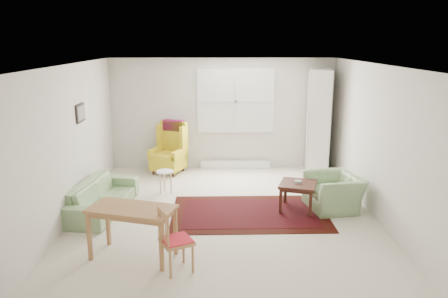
{
  "coord_description": "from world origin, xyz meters",
  "views": [
    {
      "loc": [
        -0.11,
        -6.98,
        2.86
      ],
      "look_at": [
        0.0,
        0.3,
        1.05
      ],
      "focal_mm": 35.0,
      "sensor_mm": 36.0,
      "label": 1
    }
  ],
  "objects_px": {
    "stool": "(165,182)",
    "desk": "(133,232)",
    "sofa": "(102,191)",
    "cabinet": "(319,122)",
    "armchair": "(333,189)",
    "wingback_chair": "(168,148)",
    "coffee_table": "(298,196)",
    "desk_chair": "(177,240)"
  },
  "relations": [
    {
      "from": "cabinet",
      "to": "stool",
      "type": "bearing_deg",
      "value": -146.87
    },
    {
      "from": "sofa",
      "to": "stool",
      "type": "bearing_deg",
      "value": -38.2
    },
    {
      "from": "armchair",
      "to": "desk",
      "type": "xyz_separation_m",
      "value": [
        -3.16,
        -1.73,
        -0.0
      ]
    },
    {
      "from": "wingback_chair",
      "to": "desk_chair",
      "type": "height_order",
      "value": "wingback_chair"
    },
    {
      "from": "stool",
      "to": "desk",
      "type": "height_order",
      "value": "desk"
    },
    {
      "from": "armchair",
      "to": "wingback_chair",
      "type": "xyz_separation_m",
      "value": [
        -3.11,
        2.18,
        0.21
      ]
    },
    {
      "from": "cabinet",
      "to": "sofa",
      "type": "bearing_deg",
      "value": -141.06
    },
    {
      "from": "armchair",
      "to": "wingback_chair",
      "type": "distance_m",
      "value": 3.8
    },
    {
      "from": "wingback_chair",
      "to": "cabinet",
      "type": "relative_size",
      "value": 0.5
    },
    {
      "from": "desk",
      "to": "desk_chair",
      "type": "height_order",
      "value": "desk_chair"
    },
    {
      "from": "wingback_chair",
      "to": "coffee_table",
      "type": "xyz_separation_m",
      "value": [
        2.48,
        -2.23,
        -0.33
      ]
    },
    {
      "from": "armchair",
      "to": "coffee_table",
      "type": "bearing_deg",
      "value": -95.71
    },
    {
      "from": "desk",
      "to": "desk_chair",
      "type": "relative_size",
      "value": 1.33
    },
    {
      "from": "cabinet",
      "to": "desk_chair",
      "type": "bearing_deg",
      "value": -111.72
    },
    {
      "from": "coffee_table",
      "to": "desk_chair",
      "type": "distance_m",
      "value": 2.79
    },
    {
      "from": "sofa",
      "to": "cabinet",
      "type": "relative_size",
      "value": 0.8
    },
    {
      "from": "desk",
      "to": "sofa",
      "type": "bearing_deg",
      "value": 116.88
    },
    {
      "from": "sofa",
      "to": "desk_chair",
      "type": "xyz_separation_m",
      "value": [
        1.47,
        -2.03,
        0.06
      ]
    },
    {
      "from": "armchair",
      "to": "wingback_chair",
      "type": "bearing_deg",
      "value": -135.29
    },
    {
      "from": "sofa",
      "to": "coffee_table",
      "type": "xyz_separation_m",
      "value": [
        3.37,
        0.01,
        -0.12
      ]
    },
    {
      "from": "desk_chair",
      "to": "stool",
      "type": "bearing_deg",
      "value": -17.56
    },
    {
      "from": "wingback_chair",
      "to": "coffee_table",
      "type": "relative_size",
      "value": 1.92
    },
    {
      "from": "coffee_table",
      "to": "cabinet",
      "type": "bearing_deg",
      "value": 69.59
    },
    {
      "from": "stool",
      "to": "desk",
      "type": "xyz_separation_m",
      "value": [
        -0.13,
        -2.59,
        0.14
      ]
    },
    {
      "from": "cabinet",
      "to": "desk_chair",
      "type": "height_order",
      "value": "cabinet"
    },
    {
      "from": "sofa",
      "to": "armchair",
      "type": "distance_m",
      "value": 4.0
    },
    {
      "from": "stool",
      "to": "desk_chair",
      "type": "xyz_separation_m",
      "value": [
        0.49,
        -2.95,
        0.2
      ]
    },
    {
      "from": "desk",
      "to": "stool",
      "type": "bearing_deg",
      "value": 87.07
    },
    {
      "from": "sofa",
      "to": "wingback_chair",
      "type": "distance_m",
      "value": 2.42
    },
    {
      "from": "stool",
      "to": "cabinet",
      "type": "relative_size",
      "value": 0.2
    },
    {
      "from": "cabinet",
      "to": "desk_chair",
      "type": "distance_m",
      "value": 5.11
    },
    {
      "from": "desk",
      "to": "armchair",
      "type": "bearing_deg",
      "value": 28.68
    },
    {
      "from": "armchair",
      "to": "cabinet",
      "type": "height_order",
      "value": "cabinet"
    },
    {
      "from": "coffee_table",
      "to": "desk_chair",
      "type": "height_order",
      "value": "desk_chair"
    },
    {
      "from": "stool",
      "to": "desk_chair",
      "type": "height_order",
      "value": "desk_chair"
    },
    {
      "from": "sofa",
      "to": "desk_chair",
      "type": "bearing_deg",
      "value": -135.56
    },
    {
      "from": "armchair",
      "to": "cabinet",
      "type": "bearing_deg",
      "value": 164.53
    },
    {
      "from": "wingback_chair",
      "to": "desk",
      "type": "height_order",
      "value": "wingback_chair"
    },
    {
      "from": "sofa",
      "to": "stool",
      "type": "height_order",
      "value": "sofa"
    },
    {
      "from": "wingback_chair",
      "to": "coffee_table",
      "type": "height_order",
      "value": "wingback_chair"
    },
    {
      "from": "coffee_table",
      "to": "armchair",
      "type": "bearing_deg",
      "value": 4.61
    },
    {
      "from": "coffee_table",
      "to": "desk_chair",
      "type": "relative_size",
      "value": 0.7
    }
  ]
}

